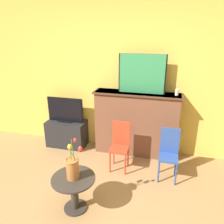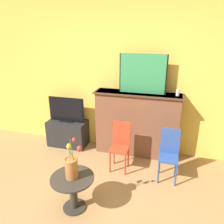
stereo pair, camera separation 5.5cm
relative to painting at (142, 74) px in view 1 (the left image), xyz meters
The scene contains 10 objects.
wall_back 0.45m from the painting, 155.91° to the left, with size 8.00×0.06×2.70m.
fireplace_mantel 0.86m from the painting, behind, with size 1.47×0.35×1.13m.
painting is the anchor object (origin of this frame).
mantel_candle 0.62m from the painting, ahead, with size 0.05×0.05×0.10m.
tv_stand 1.82m from the painting, behind, with size 0.73×0.38×0.49m.
tv_monitor 1.55m from the painting, behind, with size 0.68×0.12×0.46m.
chair_red 1.15m from the painting, 113.53° to the right, with size 0.27×0.27×0.78m.
chair_blue 1.27m from the painting, 48.30° to the right, with size 0.27×0.27×0.78m.
side_table 1.98m from the painting, 110.69° to the right, with size 0.52×0.52×0.46m.
vase_tulips 1.82m from the painting, 110.63° to the right, with size 0.19×0.16×0.54m.
Camera 1 is at (0.81, -1.52, 2.10)m, focal length 35.00 mm.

